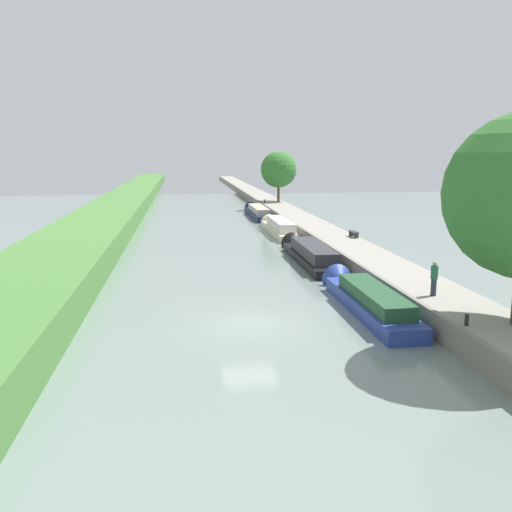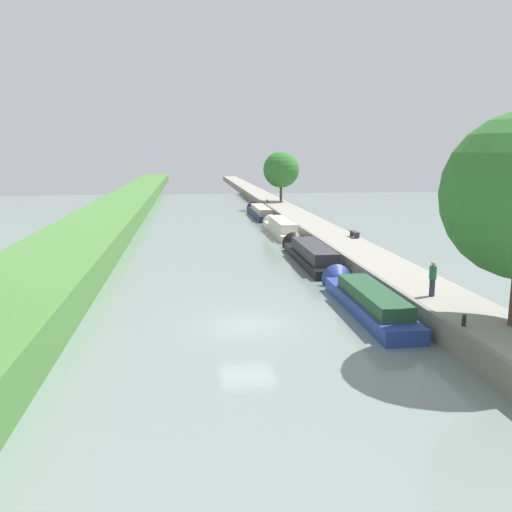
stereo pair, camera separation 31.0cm
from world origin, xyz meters
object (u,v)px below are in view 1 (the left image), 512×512
mooring_bollard_far (265,201)px  park_bench (354,233)px  narrowboat_black (309,253)px  mooring_bollard_near (467,320)px  narrowboat_cream (279,227)px  narrowboat_blue (366,299)px  narrowboat_navy (257,212)px  person_walking (434,278)px

mooring_bollard_far → park_bench: bearing=-85.2°
narrowboat_black → mooring_bollard_near: mooring_bollard_near is taller
narrowboat_cream → narrowboat_blue: bearing=-90.4°
narrowboat_black → park_bench: park_bench is taller
narrowboat_navy → park_bench: bearing=-80.0°
mooring_bollard_near → narrowboat_cream: bearing=93.0°
narrowboat_cream → mooring_bollard_near: bearing=-87.0°
narrowboat_black → person_walking: person_walking is taller
narrowboat_black → park_bench: bearing=38.3°
person_walking → mooring_bollard_far: person_walking is taller
mooring_bollard_far → park_bench: 30.63m
narrowboat_cream → mooring_bollard_far: size_ratio=27.18×
park_bench → mooring_bollard_near: bearing=-96.5°
narrowboat_navy → narrowboat_black: bearing=-90.2°
person_walking → mooring_bollard_near: bearing=-99.4°
narrowboat_blue → narrowboat_cream: bearing=89.6°
person_walking → narrowboat_navy: bearing=93.4°
narrowboat_navy → park_bench: (4.35, -24.69, 0.92)m
narrowboat_cream → person_walking: size_ratio=7.37×
narrowboat_cream → mooring_bollard_near: size_ratio=27.18×
narrowboat_black → person_walking: size_ratio=7.33×
person_walking → narrowboat_black: bearing=100.2°
person_walking → mooring_bollard_near: 4.54m
narrowboat_blue → mooring_bollard_far: mooring_bollard_far is taller
narrowboat_black → narrowboat_cream: 13.76m
narrowboat_blue → mooring_bollard_near: 6.69m
narrowboat_cream → park_bench: 11.14m
narrowboat_blue → mooring_bollard_far: size_ratio=24.01×
narrowboat_navy → mooring_bollard_near: size_ratio=29.09×
narrowboat_cream → person_walking: bearing=-85.1°
narrowboat_blue → narrowboat_black: 12.48m
narrowboat_blue → mooring_bollard_far: (1.86, 46.50, 0.80)m
mooring_bollard_far → mooring_bollard_near: bearing=-90.0°
narrowboat_navy → park_bench: size_ratio=8.73×
narrowboat_black → mooring_bollard_near: size_ratio=27.03×
narrowboat_blue → narrowboat_cream: 26.25m
narrowboat_cream → narrowboat_navy: 14.42m
person_walking → park_bench: 18.03m
person_walking → mooring_bollard_far: 48.46m
narrowboat_black → narrowboat_cream: size_ratio=0.99×
narrowboat_black → narrowboat_cream: (0.17, 13.76, 0.04)m
narrowboat_black → narrowboat_cream: bearing=89.3°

